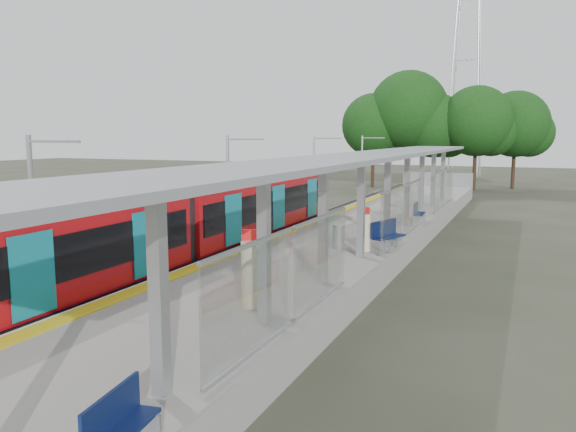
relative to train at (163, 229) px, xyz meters
The scene contains 15 objects.
trackbed 9.14m from the train, 90.01° to the left, with size 3.00×70.00×0.24m, color #59544C.
platform 10.12m from the train, 63.26° to the left, with size 6.00×50.00×1.00m, color gray.
tactile_strip 9.20m from the train, 77.69° to the left, with size 0.60×50.00×0.02m, color gold.
end_fence 34.18m from the train, 82.44° to the left, with size 6.00×0.10×1.20m, color #9EA0A5.
train is the anchor object (origin of this frame).
canopy 8.25m from the train, 39.97° to the left, with size 3.27×38.00×3.66m.
pylon 64.30m from the train, 86.77° to the left, with size 8.00×4.00×38.00m, color #9EA0A5, non-canonical shape.
tree_cluster 42.79m from the train, 85.88° to the left, with size 20.26×10.53×12.00m.
catenary_masts 8.16m from the train, 102.21° to the left, with size 2.08×48.16×5.40m.
bench_near 13.01m from the train, 56.80° to the right, with size 0.61×1.42×0.94m.
bench_mid 8.45m from the train, 33.19° to the left, with size 1.03×1.74×1.14m.
bench_far 13.94m from the train, 60.50° to the left, with size 0.53×1.48×0.99m.
info_pillar_near 6.93m from the train, 35.95° to the right, with size 0.46×0.46×2.02m.
info_pillar_far 7.54m from the train, 31.93° to the left, with size 0.38×0.38×1.70m.
litter_bin 6.69m from the train, 37.24° to the left, with size 0.47×0.47×0.96m, color #9EA0A5.
Camera 1 is at (7.56, -5.42, 5.36)m, focal length 35.00 mm.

